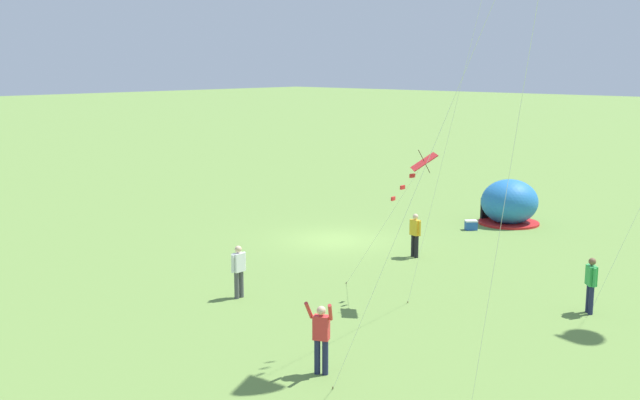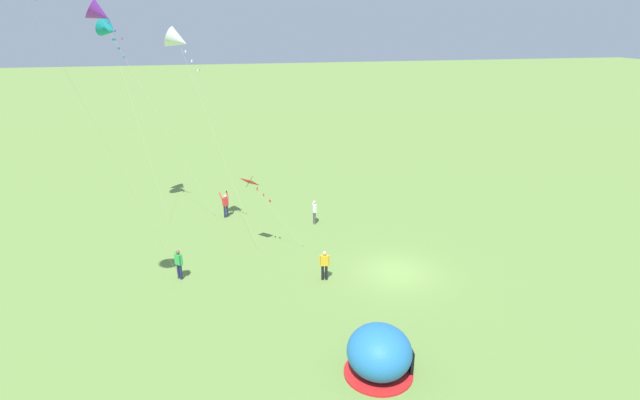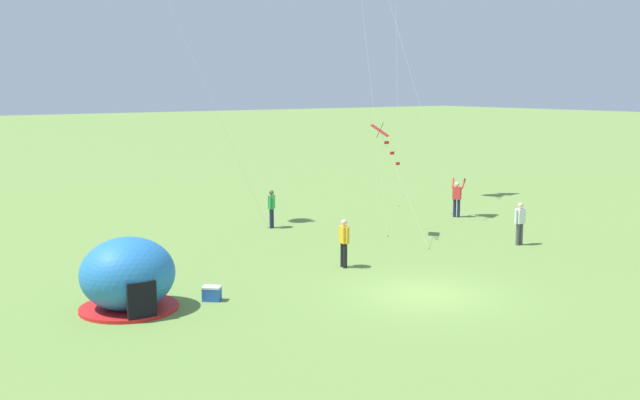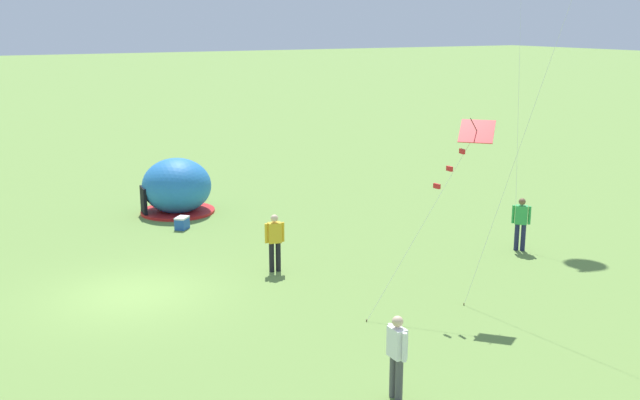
{
  "view_description": "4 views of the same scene",
  "coord_description": "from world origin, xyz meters",
  "px_view_note": "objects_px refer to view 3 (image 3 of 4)",
  "views": [
    {
      "loc": [
        23.25,
        20.64,
        7.43
      ],
      "look_at": [
        1.2,
        0.25,
        1.93
      ],
      "focal_mm": 42.0,
      "sensor_mm": 36.0,
      "label": 1
    },
    {
      "loc": [
        -23.68,
        9.72,
        13.42
      ],
      "look_at": [
        1.72,
        4.07,
        4.07
      ],
      "focal_mm": 28.0,
      "sensor_mm": 36.0,
      "label": 2
    },
    {
      "loc": [
        -15.61,
        -16.23,
        6.38
      ],
      "look_at": [
        -1.92,
        2.88,
        2.75
      ],
      "focal_mm": 42.0,
      "sensor_mm": 36.0,
      "label": 3
    },
    {
      "loc": [
        19.07,
        -4.52,
        7.2
      ],
      "look_at": [
        2.76,
        4.23,
        2.73
      ],
      "focal_mm": 42.0,
      "sensor_mm": 36.0,
      "label": 4
    }
  ],
  "objects_px": {
    "kite_red": "(383,136)",
    "person_with_toddler": "(520,221)",
    "person_arms_raised": "(457,197)",
    "person_watching_sky": "(272,207)",
    "person_far_back": "(344,241)",
    "cooler_box": "(212,293)",
    "popup_tent": "(128,276)"
  },
  "relations": [
    {
      "from": "person_far_back",
      "to": "person_arms_raised",
      "type": "xyz_separation_m",
      "value": [
        10.64,
        4.87,
        0.03
      ]
    },
    {
      "from": "cooler_box",
      "to": "person_watching_sky",
      "type": "height_order",
      "value": "person_watching_sky"
    },
    {
      "from": "kite_red",
      "to": "person_with_toddler",
      "type": "bearing_deg",
      "value": -52.03
    },
    {
      "from": "kite_red",
      "to": "person_arms_raised",
      "type": "bearing_deg",
      "value": 14.3
    },
    {
      "from": "popup_tent",
      "to": "person_with_toddler",
      "type": "xyz_separation_m",
      "value": [
        16.07,
        -0.75,
        -0.03
      ]
    },
    {
      "from": "cooler_box",
      "to": "person_arms_raised",
      "type": "bearing_deg",
      "value": 19.66
    },
    {
      "from": "popup_tent",
      "to": "person_with_toddler",
      "type": "bearing_deg",
      "value": -2.66
    },
    {
      "from": "cooler_box",
      "to": "person_far_back",
      "type": "distance_m",
      "value": 5.83
    },
    {
      "from": "person_with_toddler",
      "to": "person_far_back",
      "type": "distance_m",
      "value": 8.1
    },
    {
      "from": "person_watching_sky",
      "to": "kite_red",
      "type": "xyz_separation_m",
      "value": [
        2.7,
        -4.44,
        3.31
      ]
    },
    {
      "from": "person_watching_sky",
      "to": "person_far_back",
      "type": "height_order",
      "value": "same"
    },
    {
      "from": "kite_red",
      "to": "person_far_back",
      "type": "bearing_deg",
      "value": -143.92
    },
    {
      "from": "cooler_box",
      "to": "person_arms_raised",
      "type": "xyz_separation_m",
      "value": [
        16.34,
        5.84,
        0.78
      ]
    },
    {
      "from": "person_watching_sky",
      "to": "person_with_toddler",
      "type": "height_order",
      "value": "same"
    },
    {
      "from": "kite_red",
      "to": "cooler_box",
      "type": "bearing_deg",
      "value": -157.32
    },
    {
      "from": "popup_tent",
      "to": "kite_red",
      "type": "xyz_separation_m",
      "value": [
        12.6,
        3.7,
        3.28
      ]
    },
    {
      "from": "person_arms_raised",
      "to": "person_watching_sky",
      "type": "bearing_deg",
      "value": 161.8
    },
    {
      "from": "popup_tent",
      "to": "person_far_back",
      "type": "bearing_deg",
      "value": 2.73
    },
    {
      "from": "person_far_back",
      "to": "cooler_box",
      "type": "bearing_deg",
      "value": -170.35
    },
    {
      "from": "person_arms_raised",
      "to": "kite_red",
      "type": "height_order",
      "value": "kite_red"
    },
    {
      "from": "cooler_box",
      "to": "person_with_toddler",
      "type": "distance_m",
      "value": 13.74
    },
    {
      "from": "person_with_toddler",
      "to": "person_far_back",
      "type": "bearing_deg",
      "value": 171.97
    },
    {
      "from": "cooler_box",
      "to": "popup_tent",
      "type": "bearing_deg",
      "value": 166.0
    },
    {
      "from": "popup_tent",
      "to": "kite_red",
      "type": "bearing_deg",
      "value": 16.36
    },
    {
      "from": "cooler_box",
      "to": "person_watching_sky",
      "type": "xyz_separation_m",
      "value": [
        7.55,
        8.73,
        0.74
      ]
    },
    {
      "from": "person_with_toddler",
      "to": "person_arms_raised",
      "type": "distance_m",
      "value": 6.55
    },
    {
      "from": "cooler_box",
      "to": "kite_red",
      "type": "xyz_separation_m",
      "value": [
        10.25,
        4.29,
        4.05
      ]
    },
    {
      "from": "person_with_toddler",
      "to": "cooler_box",
      "type": "bearing_deg",
      "value": 179.32
    },
    {
      "from": "person_arms_raised",
      "to": "kite_red",
      "type": "relative_size",
      "value": 0.39
    },
    {
      "from": "cooler_box",
      "to": "kite_red",
      "type": "height_order",
      "value": "kite_red"
    },
    {
      "from": "person_far_back",
      "to": "person_arms_raised",
      "type": "height_order",
      "value": "person_arms_raised"
    },
    {
      "from": "person_far_back",
      "to": "person_watching_sky",
      "type": "bearing_deg",
      "value": 76.6
    }
  ]
}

